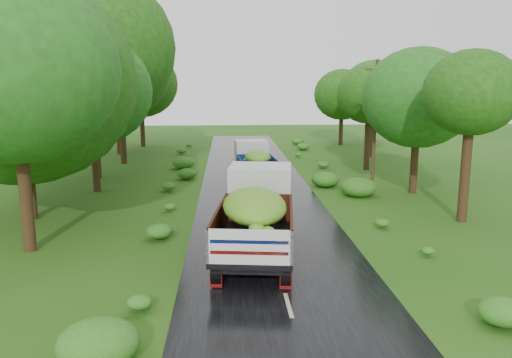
{
  "coord_description": "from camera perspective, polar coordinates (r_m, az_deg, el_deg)",
  "views": [
    {
      "loc": [
        -1.7,
        -13.15,
        6.27
      ],
      "look_at": [
        -0.33,
        10.14,
        1.7
      ],
      "focal_mm": 35.0,
      "sensor_mm": 36.0,
      "label": 1
    }
  ],
  "objects": [
    {
      "name": "road_lines",
      "position": [
        20.22,
        1.63,
        -6.92
      ],
      "size": [
        0.12,
        69.6,
        0.0
      ],
      "color": "#BFB78C",
      "rests_on": "road"
    },
    {
      "name": "ground",
      "position": [
        14.67,
        3.72,
        -14.25
      ],
      "size": [
        120.0,
        120.0,
        0.0
      ],
      "primitive_type": "plane",
      "color": "#1E4F10",
      "rests_on": "ground"
    },
    {
      "name": "truck_far",
      "position": [
        30.88,
        -0.13,
        2.05
      ],
      "size": [
        2.55,
        6.11,
        2.51
      ],
      "rotation": [
        0.0,
        0.0,
        0.08
      ],
      "color": "black",
      "rests_on": "ground"
    },
    {
      "name": "trees_left",
      "position": [
        34.07,
        -18.16,
        11.49
      ],
      "size": [
        6.03,
        34.6,
        10.43
      ],
      "color": "black",
      "rests_on": "ground"
    },
    {
      "name": "truck_near",
      "position": [
        18.16,
        0.14,
        -3.57
      ],
      "size": [
        3.32,
        7.29,
        2.96
      ],
      "rotation": [
        0.0,
        0.0,
        -0.12
      ],
      "color": "black",
      "rests_on": "ground"
    },
    {
      "name": "shrubs",
      "position": [
        27.84,
        0.2,
        -1.19
      ],
      "size": [
        11.9,
        44.0,
        0.7
      ],
      "color": "#296317",
      "rests_on": "ground"
    },
    {
      "name": "utility_pole",
      "position": [
        29.95,
        13.41,
        6.19
      ],
      "size": [
        1.32,
        0.26,
        7.52
      ],
      "rotation": [
        0.0,
        0.0,
        -0.13
      ],
      "color": "#382616",
      "rests_on": "ground"
    },
    {
      "name": "trees_right",
      "position": [
        37.33,
        14.09,
        9.27
      ],
      "size": [
        5.44,
        31.2,
        7.1
      ],
      "color": "black",
      "rests_on": "ground"
    },
    {
      "name": "road",
      "position": [
        19.28,
        1.89,
        -7.87
      ],
      "size": [
        6.5,
        80.0,
        0.02
      ],
      "primitive_type": "cube",
      "color": "black",
      "rests_on": "ground"
    }
  ]
}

